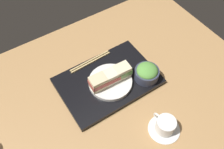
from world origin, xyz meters
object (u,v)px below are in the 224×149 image
object	(u,v)px
salad_bowl	(147,73)
chopsticks_pair	(90,62)
sandwich_far	(98,82)
coffee_cup	(165,126)
sandwich_plate	(110,82)
sandwich_near	(122,71)
sandwich_middle	(110,77)

from	to	relation	value
salad_bowl	chopsticks_pair	size ratio (longest dim) A/B	0.52
sandwich_far	coffee_cup	xyz separation A→B (cm)	(-12.40, 29.65, -3.83)
sandwich_plate	coffee_cup	world-z (taller)	coffee_cup
chopsticks_pair	coffee_cup	distance (cm)	45.35
sandwich_near	coffee_cup	distance (cm)	29.38
sandwich_plate	salad_bowl	size ratio (longest dim) A/B	1.76
sandwich_plate	salad_bowl	world-z (taller)	salad_bowl
sandwich_plate	chopsticks_pair	distance (cm)	15.34
salad_bowl	sandwich_middle	bearing A→B (deg)	-21.77
sandwich_middle	salad_bowl	distance (cm)	16.54
sandwich_middle	sandwich_far	distance (cm)	5.88
sandwich_plate	sandwich_near	xyz separation A→B (cm)	(-5.87, 0.26, 3.88)
sandwich_near	sandwich_middle	world-z (taller)	sandwich_near
sandwich_middle	sandwich_near	bearing A→B (deg)	177.43
sandwich_middle	sandwich_far	world-z (taller)	sandwich_far
sandwich_near	chopsticks_pair	world-z (taller)	sandwich_near
sandwich_plate	sandwich_near	bearing A→B (deg)	177.43
sandwich_plate	coffee_cup	bearing A→B (deg)	102.52
sandwich_plate	coffee_cup	size ratio (longest dim) A/B	1.49
sandwich_middle	chopsticks_pair	xyz separation A→B (cm)	(1.39, -15.27, -4.30)
sandwich_middle	salad_bowl	size ratio (longest dim) A/B	0.69
sandwich_near	coffee_cup	size ratio (longest dim) A/B	0.60
sandwich_plate	salad_bowl	xyz separation A→B (cm)	(-15.32, 6.12, 2.57)
sandwich_near	sandwich_far	world-z (taller)	same
coffee_cup	sandwich_far	bearing A→B (deg)	-67.31
sandwich_plate	salad_bowl	bearing A→B (deg)	158.23
sandwich_near	coffee_cup	world-z (taller)	sandwich_near
sandwich_plate	sandwich_middle	distance (cm)	3.78
salad_bowl	chopsticks_pair	distance (cm)	27.31
sandwich_near	sandwich_plate	bearing A→B (deg)	-2.57
sandwich_plate	chopsticks_pair	world-z (taller)	sandwich_plate
sandwich_far	salad_bowl	world-z (taller)	sandwich_far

